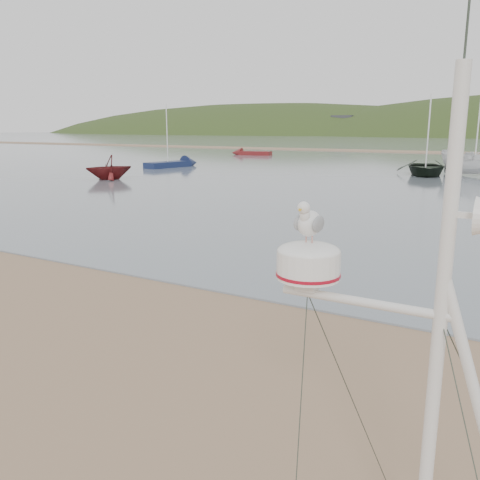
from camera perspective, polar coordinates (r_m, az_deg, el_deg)
The scene contains 7 objects.
ground at distance 8.36m, azimuth -18.90°, elevation -12.98°, with size 560.00×560.00×0.00m, color #86674D.
mast_rig at distance 4.23m, azimuth 19.37°, elevation -22.15°, with size 2.11×2.25×4.76m.
boat_dark at distance 39.79m, azimuth 20.35°, elevation 10.73°, with size 3.87×1.12×5.42m, color black.
boat_red at distance 35.60m, azimuth -14.57°, elevation 9.09°, with size 2.67×1.63×3.09m, color maroon.
boat_white at distance 40.60m, azimuth 25.06°, elevation 10.19°, with size 1.95×2.00×5.19m, color silver.
sailboat_blue_near at distance 46.27m, azimuth -6.79°, elevation 8.53°, with size 2.40×5.98×5.83m.
dinghy_red_far at distance 64.99m, azimuth 0.73°, elevation 9.75°, with size 5.40×1.90×1.29m.
Camera 1 is at (5.83, -4.85, 3.51)m, focal length 38.00 mm.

